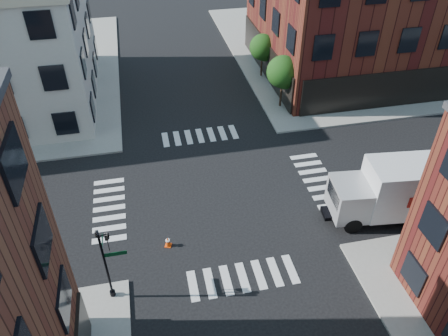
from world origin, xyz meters
TOP-DOWN VIEW (x-y plane):
  - ground at (0.00, 0.00)m, footprint 120.00×120.00m
  - sidewalk_ne at (21.00, 21.00)m, footprint 30.00×30.00m
  - building_ne at (20.50, 16.00)m, footprint 25.00×16.00m
  - tree_near at (7.56, 9.98)m, footprint 2.69×2.69m
  - tree_far at (7.56, 15.98)m, footprint 2.43×2.43m
  - signal_pole at (-6.72, -6.68)m, footprint 1.29×1.24m
  - box_truck at (10.55, -4.27)m, footprint 8.77×3.46m
  - traffic_cone at (-3.67, -3.91)m, footprint 0.47×0.47m

SIDE VIEW (x-z plane):
  - ground at x=0.00m, z-range 0.00..0.00m
  - sidewalk_ne at x=21.00m, z-range 0.00..0.15m
  - traffic_cone at x=-3.67m, z-range -0.01..0.66m
  - box_truck at x=10.55m, z-range 0.08..3.96m
  - signal_pole at x=-6.72m, z-range 0.56..5.16m
  - tree_far at x=7.56m, z-range 0.84..4.91m
  - tree_near at x=7.56m, z-range 0.91..5.41m
  - building_ne at x=20.50m, z-range 0.00..12.00m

